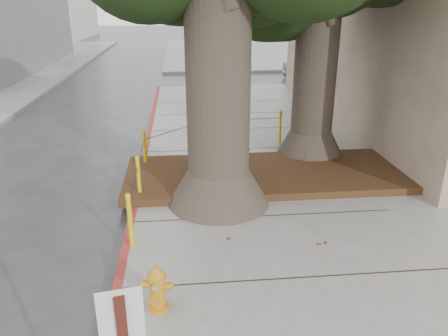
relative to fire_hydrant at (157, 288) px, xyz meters
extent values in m
plane|color=#28282B|center=(1.39, 0.49, -0.48)|extent=(140.00, 140.00, 0.00)
cube|color=slate|center=(7.39, 30.49, -0.41)|extent=(16.00, 20.00, 0.15)
cube|color=maroon|center=(-0.61, 2.99, -0.41)|extent=(0.14, 26.00, 0.16)
cube|color=black|center=(2.29, 4.39, -0.25)|extent=(6.40, 2.60, 0.16)
cone|color=#4C3F33|center=(1.09, 3.19, 0.02)|extent=(2.04, 2.04, 0.70)
cylinder|color=#4C3F33|center=(1.09, 3.19, 2.05)|extent=(1.20, 1.20, 4.22)
cone|color=#4C3F33|center=(3.69, 5.69, 0.02)|extent=(1.77, 1.77, 0.70)
cylinder|color=#4C3F33|center=(3.69, 5.69, 1.84)|extent=(1.04, 1.04, 3.84)
cylinder|color=#D8BF0C|center=(-0.51, 1.69, 0.12)|extent=(0.08, 0.08, 0.90)
sphere|color=#D8BF0C|center=(-0.51, 1.69, 0.57)|extent=(0.09, 0.09, 0.09)
cylinder|color=#D8BF0C|center=(-0.51, 3.49, 0.12)|extent=(0.08, 0.08, 0.90)
sphere|color=#D8BF0C|center=(-0.51, 3.49, 0.57)|extent=(0.09, 0.09, 0.09)
cylinder|color=#D8BF0C|center=(-0.51, 5.29, 0.12)|extent=(0.08, 0.08, 0.90)
sphere|color=#D8BF0C|center=(-0.51, 5.29, 0.57)|extent=(0.09, 0.09, 0.09)
cylinder|color=#D8BF0C|center=(0.99, 6.79, 0.12)|extent=(0.08, 0.08, 0.90)
sphere|color=#D8BF0C|center=(0.99, 6.79, 0.57)|extent=(0.09, 0.09, 0.09)
cylinder|color=#D8BF0C|center=(3.19, 6.99, 0.12)|extent=(0.08, 0.08, 0.90)
sphere|color=#D8BF0C|center=(3.19, 6.99, 0.57)|extent=(0.09, 0.09, 0.09)
cylinder|color=black|center=(-0.51, 2.59, 0.39)|extent=(0.02, 1.80, 0.02)
cylinder|color=black|center=(-0.51, 4.39, 0.39)|extent=(0.02, 1.80, 0.02)
cylinder|color=black|center=(0.24, 6.04, 0.39)|extent=(1.51, 1.51, 0.02)
cylinder|color=black|center=(2.09, 6.89, 0.39)|extent=(2.20, 0.22, 0.02)
cylinder|color=orange|center=(0.00, 0.00, -0.31)|extent=(0.34, 0.34, 0.05)
cylinder|color=orange|center=(0.00, 0.00, -0.07)|extent=(0.23, 0.23, 0.44)
cylinder|color=orange|center=(0.00, 0.00, 0.16)|extent=(0.31, 0.31, 0.06)
cone|color=orange|center=(0.00, 0.00, 0.25)|extent=(0.29, 0.29, 0.12)
cylinder|color=orange|center=(0.00, 0.00, 0.33)|extent=(0.06, 0.06, 0.04)
cylinder|color=orange|center=(-0.11, 0.03, 0.04)|extent=(0.14, 0.11, 0.08)
cylinder|color=orange|center=(0.11, -0.02, 0.04)|extent=(0.14, 0.11, 0.08)
cylinder|color=orange|center=(-0.02, -0.10, -0.07)|extent=(0.14, 0.15, 0.12)
cube|color=#5999D8|center=(-0.02, -0.09, 0.06)|extent=(0.06, 0.02, 0.06)
cube|color=silver|center=(0.04, -2.90, 1.95)|extent=(0.24, 0.06, 0.34)
imported|color=#A6A6AB|center=(7.60, 18.32, 0.10)|extent=(3.54, 1.73, 1.16)
imported|color=maroon|center=(13.11, 17.94, 0.12)|extent=(3.74, 1.53, 1.21)
camera|label=1|loc=(0.39, -4.81, 3.52)|focal=35.00mm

